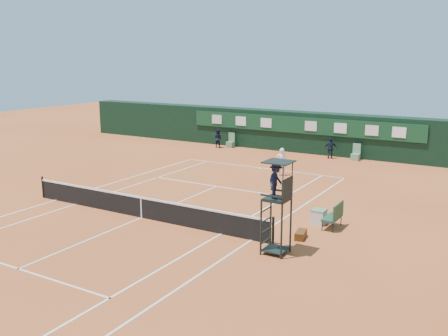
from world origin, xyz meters
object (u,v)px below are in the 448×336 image
at_px(umpire_chair, 277,188).
at_px(cooler, 319,217).
at_px(player_bench, 335,215).
at_px(player, 281,162).
at_px(tennis_net, 141,207).

xyz_separation_m(umpire_chair, cooler, (0.22, 3.91, -2.13)).
height_order(player_bench, cooler, player_bench).
xyz_separation_m(player_bench, cooler, (-0.76, 0.21, -0.27)).
relative_size(umpire_chair, cooler, 5.30).
relative_size(umpire_chair, player_bench, 2.85).
height_order(player_bench, player, player).
xyz_separation_m(player_bench, player, (-5.87, 7.68, 0.25)).
bearing_deg(player_bench, cooler, 164.48).
bearing_deg(tennis_net, umpire_chair, -6.10).
bearing_deg(player, cooler, 99.55).
distance_m(umpire_chair, cooler, 4.46).
bearing_deg(player, player_bench, 102.55).
bearing_deg(umpire_chair, tennis_net, 173.90).
bearing_deg(cooler, umpire_chair, -93.26).
xyz_separation_m(tennis_net, cooler, (7.06, 3.18, -0.18)).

